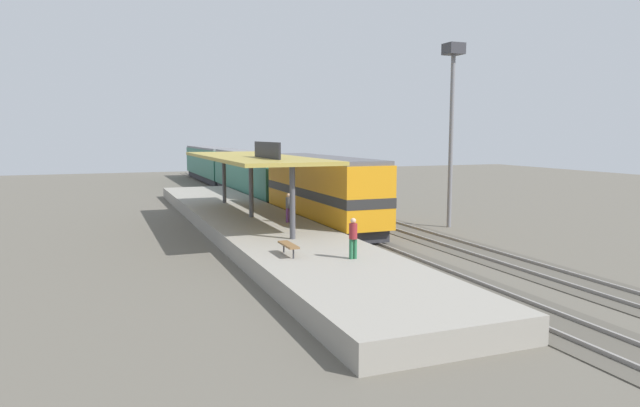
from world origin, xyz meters
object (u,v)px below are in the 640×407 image
(passenger_carriage_front, at_px, (251,174))
(platform_bench, at_px, (288,245))
(person_waiting, at_px, (289,206))
(light_mast, at_px, (452,97))
(person_walking, at_px, (353,236))
(locomotive, at_px, (322,191))
(passenger_carriage_rear, at_px, (210,163))

(passenger_carriage_front, bearing_deg, platform_bench, -101.56)
(passenger_carriage_front, distance_m, person_waiting, 20.85)
(platform_bench, distance_m, person_waiting, 9.20)
(light_mast, relative_size, person_walking, 6.84)
(platform_bench, bearing_deg, person_walking, -34.97)
(light_mast, relative_size, person_waiting, 6.84)
(light_mast, bearing_deg, locomotive, 160.14)
(platform_bench, relative_size, person_waiting, 0.99)
(locomotive, relative_size, person_waiting, 8.44)
(locomotive, bearing_deg, platform_bench, -117.91)
(person_waiting, bearing_deg, locomotive, 39.98)
(person_waiting, relative_size, person_walking, 1.00)
(light_mast, height_order, person_waiting, light_mast)
(locomotive, bearing_deg, passenger_carriage_front, 90.00)
(platform_bench, bearing_deg, light_mast, 31.66)
(passenger_carriage_front, xyz_separation_m, light_mast, (7.80, -20.82, 6.08))
(person_waiting, height_order, person_walking, same)
(light_mast, distance_m, person_waiting, 12.73)
(platform_bench, relative_size, person_walking, 0.99)
(passenger_carriage_front, distance_m, passenger_carriage_rear, 20.80)
(passenger_carriage_front, xyz_separation_m, person_waiting, (-3.11, -20.61, -0.46))
(locomotive, bearing_deg, person_waiting, -140.02)
(person_walking, bearing_deg, light_mast, 41.26)
(passenger_carriage_front, distance_m, person_walking, 31.15)
(platform_bench, bearing_deg, passenger_carriage_front, 78.44)
(passenger_carriage_rear, height_order, person_waiting, passenger_carriage_rear)
(passenger_carriage_rear, bearing_deg, platform_bench, -96.83)
(passenger_carriage_front, bearing_deg, person_waiting, -98.59)
(passenger_carriage_front, height_order, passenger_carriage_rear, same)
(locomotive, distance_m, passenger_carriage_rear, 38.80)
(platform_bench, xyz_separation_m, person_waiting, (2.89, 8.72, 0.51))
(passenger_carriage_rear, xyz_separation_m, light_mast, (7.80, -41.62, 6.08))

